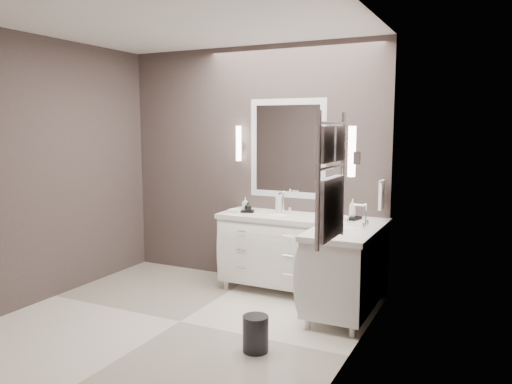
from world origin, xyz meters
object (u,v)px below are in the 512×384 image
at_px(vanity_back, 277,247).
at_px(waste_bin, 256,334).
at_px(towel_ladder, 331,186).
at_px(vanity_right, 347,264).

xyz_separation_m(vanity_back, waste_bin, (0.45, -1.47, -0.34)).
xyz_separation_m(towel_ladder, waste_bin, (-0.65, 0.16, -1.25)).
distance_m(vanity_right, towel_ladder, 1.60).
bearing_deg(vanity_right, waste_bin, -110.44).
bearing_deg(waste_bin, vanity_right, 69.56).
relative_size(vanity_back, towel_ladder, 1.38).
height_order(vanity_back, waste_bin, vanity_back).
bearing_deg(towel_ladder, vanity_right, 99.84).
xyz_separation_m(vanity_back, vanity_right, (0.88, -0.33, 0.00)).
height_order(vanity_right, towel_ladder, towel_ladder).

